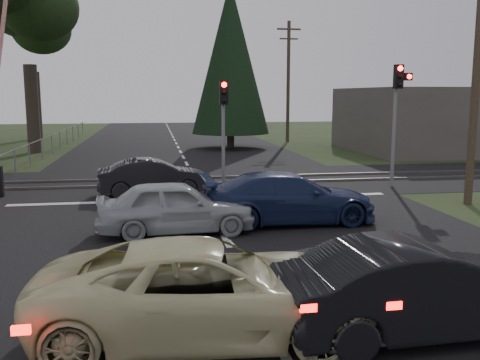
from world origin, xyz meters
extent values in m
plane|color=#243317|center=(0.00, 0.00, 0.00)|extent=(120.00, 120.00, 0.00)
cube|color=black|center=(0.00, 10.00, 0.01)|extent=(14.00, 100.00, 0.01)
cube|color=black|center=(0.00, 12.00, 0.01)|extent=(120.00, 8.00, 0.01)
cube|color=silver|center=(0.00, 8.20, 0.01)|extent=(13.00, 0.35, 0.00)
cube|color=#59544C|center=(0.00, 11.20, 0.05)|extent=(120.00, 0.12, 0.10)
cube|color=#59544C|center=(0.00, 12.80, 0.05)|extent=(120.00, 0.12, 0.10)
cylinder|color=slate|center=(7.50, 9.60, 1.90)|extent=(0.14, 0.14, 3.80)
cube|color=black|center=(7.50, 9.42, 4.25)|extent=(0.32, 0.24, 0.90)
sphere|color=#FF0C07|center=(7.50, 9.29, 4.55)|extent=(0.20, 0.20, 0.20)
sphere|color=black|center=(7.50, 9.29, 4.25)|extent=(0.18, 0.18, 0.18)
sphere|color=black|center=(7.50, 9.29, 3.95)|extent=(0.18, 0.18, 0.18)
cube|color=black|center=(7.88, 9.42, 4.25)|extent=(0.28, 0.22, 0.28)
sphere|color=#FF0C07|center=(7.88, 9.30, 4.25)|extent=(0.18, 0.18, 0.18)
cylinder|color=slate|center=(1.00, 10.80, 1.60)|extent=(0.14, 0.14, 3.20)
cube|color=black|center=(1.00, 10.62, 3.65)|extent=(0.32, 0.24, 0.90)
sphere|color=#FF0C07|center=(1.00, 10.49, 3.95)|extent=(0.20, 0.20, 0.20)
sphere|color=black|center=(1.00, 10.49, 3.65)|extent=(0.18, 0.18, 0.18)
sphere|color=black|center=(1.00, 10.49, 3.35)|extent=(0.18, 0.18, 0.18)
cylinder|color=#4C3D2D|center=(8.50, 6.00, 4.50)|extent=(0.26, 0.26, 9.00)
cylinder|color=#4C3D2D|center=(8.50, 30.00, 4.50)|extent=(0.26, 0.26, 9.00)
cube|color=#4C3D2D|center=(8.50, 30.00, 8.40)|extent=(1.80, 0.12, 0.12)
cube|color=#4C3D2D|center=(8.50, 30.00, 7.70)|extent=(1.40, 0.10, 0.10)
cylinder|color=#4C3D2D|center=(8.50, 55.00, 4.50)|extent=(0.26, 0.26, 9.00)
cube|color=#4C3D2D|center=(8.50, 55.00, 8.40)|extent=(1.80, 0.12, 0.12)
cube|color=#4C3D2D|center=(8.50, 55.00, 7.70)|extent=(1.40, 0.10, 0.10)
cylinder|color=#473D33|center=(-9.00, 25.00, 2.70)|extent=(0.80, 0.80, 5.40)
cylinder|color=#473D33|center=(-11.00, 36.00, 2.70)|extent=(0.80, 0.80, 5.40)
ellipsoid|color=black|center=(-11.00, 36.00, 9.60)|extent=(6.00, 6.00, 7.20)
cylinder|color=#473D33|center=(3.50, 26.00, 1.00)|extent=(0.50, 0.50, 2.00)
cone|color=black|center=(3.50, 26.00, 6.00)|extent=(5.20, 5.20, 10.00)
cube|color=#59514C|center=(18.00, 22.00, 2.00)|extent=(14.00, 10.00, 4.00)
imported|color=beige|center=(-0.98, -2.31, 0.71)|extent=(5.26, 2.70, 1.42)
imported|color=black|center=(2.15, -2.81, 0.71)|extent=(4.39, 1.70, 1.43)
imported|color=#A6AAAE|center=(-1.17, 3.80, 0.70)|extent=(4.16, 1.84, 1.39)
imported|color=#182349|center=(1.99, 4.44, 0.71)|extent=(4.94, 2.08, 1.42)
imported|color=black|center=(-1.72, 9.32, 0.65)|extent=(4.07, 1.73, 1.30)
camera|label=1|loc=(-1.73, -9.85, 3.57)|focal=40.00mm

